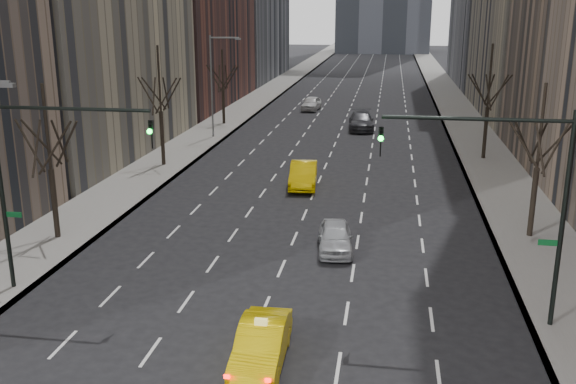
% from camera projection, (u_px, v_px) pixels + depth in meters
% --- Properties ---
extents(sidewalk_left, '(4.50, 320.00, 0.15)m').
position_uv_depth(sidewalk_left, '(257.00, 100.00, 82.35)').
color(sidewalk_left, slate).
rests_on(sidewalk_left, ground).
extents(sidewalk_right, '(4.50, 320.00, 0.15)m').
position_uv_depth(sidewalk_right, '(453.00, 104.00, 78.67)').
color(sidewalk_right, slate).
rests_on(sidewalk_right, ground).
extents(tree_lw_b, '(3.36, 3.50, 7.82)m').
position_uv_depth(tree_lw_b, '(51.00, 169.00, 31.95)').
color(tree_lw_b, black).
rests_on(tree_lw_b, ground).
extents(tree_lw_c, '(3.36, 3.50, 8.74)m').
position_uv_depth(tree_lw_c, '(161.00, 113.00, 47.05)').
color(tree_lw_c, black).
rests_on(tree_lw_c, ground).
extents(tree_lw_d, '(3.36, 3.50, 7.36)m').
position_uv_depth(tree_lw_d, '(223.00, 90.00, 64.27)').
color(tree_lw_d, black).
rests_on(tree_lw_d, ground).
extents(tree_rw_b, '(3.36, 3.50, 7.82)m').
position_uv_depth(tree_rw_b, '(537.00, 168.00, 32.14)').
color(tree_rw_b, black).
rests_on(tree_rw_b, ground).
extents(tree_rw_c, '(3.36, 3.50, 8.74)m').
position_uv_depth(tree_rw_c, '(487.00, 108.00, 49.14)').
color(tree_rw_c, black).
rests_on(tree_rw_c, ground).
extents(traffic_mast_left, '(6.69, 0.39, 8.00)m').
position_uv_depth(traffic_mast_left, '(37.00, 165.00, 25.33)').
color(traffic_mast_left, black).
rests_on(traffic_mast_left, ground).
extents(traffic_mast_right, '(6.69, 0.39, 8.00)m').
position_uv_depth(traffic_mast_right, '(517.00, 184.00, 22.59)').
color(traffic_mast_right, black).
rests_on(traffic_mast_right, ground).
extents(streetlight_far, '(2.83, 0.22, 9.00)m').
position_uv_depth(streetlight_far, '(215.00, 76.00, 56.88)').
color(streetlight_far, slate).
rests_on(streetlight_far, ground).
extents(taxi_sedan, '(1.65, 4.45, 1.45)m').
position_uv_depth(taxi_sedan, '(261.00, 345.00, 21.22)').
color(taxi_sedan, yellow).
rests_on(taxi_sedan, ground).
extents(silver_sedan_ahead, '(2.07, 4.22, 1.39)m').
position_uv_depth(silver_sedan_ahead, '(335.00, 237.00, 31.28)').
color(silver_sedan_ahead, '#A7AAAF').
rests_on(silver_sedan_ahead, ground).
extents(far_taxi, '(2.12, 5.05, 1.62)m').
position_uv_depth(far_taxi, '(303.00, 175.00, 42.49)').
color(far_taxi, yellow).
rests_on(far_taxi, ground).
extents(far_suv_grey, '(2.75, 5.96, 1.69)m').
position_uv_depth(far_suv_grey, '(361.00, 121.00, 62.43)').
color(far_suv_grey, '#2E2E33').
rests_on(far_suv_grey, ground).
extents(far_car_white, '(2.20, 4.70, 1.56)m').
position_uv_depth(far_car_white, '(311.00, 103.00, 74.34)').
color(far_car_white, silver).
rests_on(far_car_white, ground).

